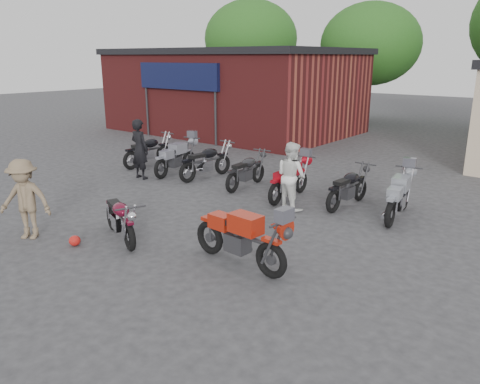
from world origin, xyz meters
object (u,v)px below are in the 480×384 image
Objects in this scene: helmet at (75,241)px; person_tan at (25,199)px; row_bike_3 at (247,169)px; row_bike_4 at (290,178)px; person_light at (291,176)px; sportbike at (240,234)px; row_bike_0 at (148,149)px; row_bike_6 at (399,194)px; row_bike_2 at (207,160)px; person_dark at (140,149)px; vintage_motorcycle at (120,216)px; row_bike_1 at (176,156)px; row_bike_5 at (349,186)px.

helmet is 0.14× the size of person_tan.
person_tan reaches higher than row_bike_3.
row_bike_3 is 0.96× the size of row_bike_4.
person_light is at bearing -117.60° from row_bike_3.
helmet is at bearing 82.90° from person_light.
sportbike reaches higher than row_bike_0.
row_bike_2 is at bearing 82.00° from row_bike_6.
row_bike_6 is at bearing 15.50° from person_tan.
helmet is at bearing 159.58° from row_bike_4.
row_bike_2 is 1.00× the size of row_bike_6.
person_dark reaches higher than row_bike_3.
row_bike_3 is at bearing -6.55° from person_light.
row_bike_4 is at bearing 87.09° from row_bike_6.
row_bike_2 is at bearing 142.30° from sportbike.
vintage_motorcycle is 7.34m from row_bike_0.
person_dark is 0.95× the size of row_bike_4.
row_bike_0 is at bearing 156.70° from vintage_motorcycle.
person_tan is at bearing -173.49° from row_bike_1.
person_light reaches higher than row_bike_0.
person_tan is 8.69m from row_bike_6.
person_tan is at bearing 150.77° from row_bike_4.
person_light is 2.70m from row_bike_6.
person_tan is 6.41m from row_bike_2.
sportbike is 1.12× the size of row_bike_3.
row_bike_2 reaches higher than row_bike_0.
helmet is 1.47m from person_tan.
row_bike_6 reaches higher than vintage_motorcycle.
row_bike_3 is (-2.20, 0.94, -0.32)m from person_light.
row_bike_1 is (0.45, 1.18, -0.36)m from person_dark.
person_dark is 8.20m from row_bike_6.
person_light is at bearing -108.33° from row_bike_1.
row_bike_4 is at bearing 98.97° from vintage_motorcycle.
row_bike_0 is (-3.44, 6.41, -0.27)m from person_tan.
helmet is 5.81m from person_dark.
row_bike_3 is 1.00× the size of row_bike_5.
person_light is (5.59, 0.37, -0.09)m from person_dark.
vintage_motorcycle is 2.10m from person_tan.
row_bike_1 is at bearing 88.09° from row_bike_3.
row_bike_0 is (-4.63, 6.04, 0.50)m from helmet.
person_dark is 1.90m from row_bike_0.
row_bike_0 is 1.07× the size of row_bike_5.
vintage_motorcycle is 0.90× the size of row_bike_1.
row_bike_3 is 0.92× the size of row_bike_6.
row_bike_6 is (6.40, 0.03, 0.00)m from row_bike_2.
row_bike_5 is at bearing -83.47° from row_bike_2.
sportbike reaches higher than row_bike_6.
person_tan is 0.83× the size of row_bike_1.
helmet is 0.12× the size of row_bike_0.
row_bike_1 is at bearing 116.90° from helmet.
row_bike_1 is (-6.32, 4.39, -0.02)m from sportbike.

